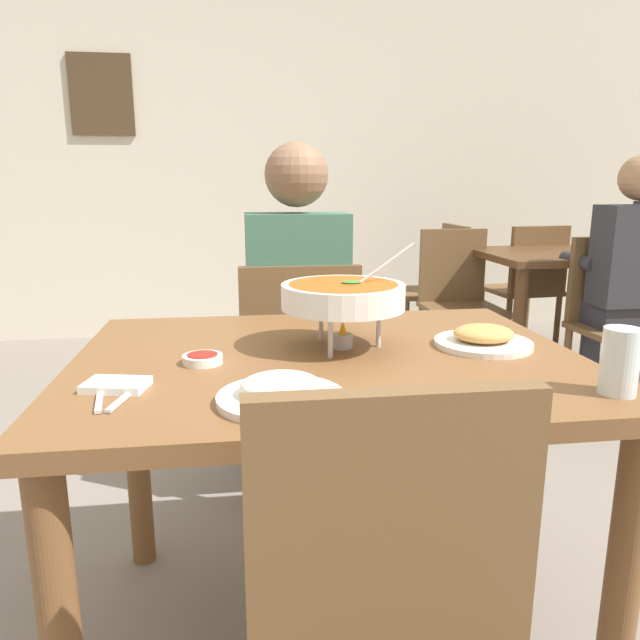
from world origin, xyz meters
TOP-DOWN VIEW (x-y plane):
  - ground_plane at (0.00, 0.00)m, footprint 16.00×16.00m
  - cafe_rear_partition at (0.00, 3.37)m, footprint 10.00×0.10m
  - picture_frame_hung at (-1.14, 3.31)m, footprint 0.44×0.03m
  - dining_table_main at (0.00, 0.00)m, footprint 1.18×0.91m
  - chair_diner_main at (-0.00, 0.74)m, footprint 0.44×0.44m
  - diner_main at (0.00, 0.78)m, footprint 0.40×0.45m
  - curry_bowl at (0.04, 0.05)m, footprint 0.33×0.30m
  - rice_plate at (-0.13, -0.30)m, footprint 0.24×0.24m
  - appetizer_plate at (0.39, 0.02)m, footprint 0.24×0.24m
  - sauce_dish at (-0.29, -0.03)m, footprint 0.09×0.09m
  - napkin_folded at (-0.45, -0.18)m, footprint 0.13×0.10m
  - fork_utensil at (-0.47, -0.23)m, footprint 0.04×0.17m
  - spoon_utensil at (-0.42, -0.23)m, footprint 0.05×0.17m
  - drink_glass at (0.51, -0.34)m, footprint 0.07×0.07m
  - dining_table_far at (1.74, 1.96)m, footprint 1.00×0.80m
  - chair_bg_middle at (1.74, 1.43)m, footprint 0.45×0.45m
  - chair_bg_right at (1.12, 2.08)m, footprint 0.44×0.44m
  - chair_bg_corner at (1.17, 2.56)m, footprint 0.45×0.45m
  - chair_bg_window at (1.78, 2.47)m, footprint 0.48×0.48m
  - patron_bg_middle at (1.75, 1.41)m, footprint 0.40×0.45m

SIDE VIEW (x-z plane):
  - ground_plane at x=0.00m, z-range 0.00..0.00m
  - chair_diner_main at x=0.00m, z-range 0.06..0.96m
  - chair_bg_middle at x=1.74m, z-range 0.06..0.96m
  - chair_bg_right at x=1.12m, z-range 0.06..0.96m
  - chair_bg_corner at x=1.17m, z-range 0.06..0.96m
  - chair_bg_window at x=1.78m, z-range 0.06..0.96m
  - dining_table_far at x=1.74m, z-range 0.25..1.02m
  - dining_table_main at x=0.00m, z-range 0.27..1.04m
  - diner_main at x=0.00m, z-range 0.09..1.40m
  - patron_bg_middle at x=1.75m, z-range 0.09..1.40m
  - fork_utensil at x=-0.47m, z-range 0.77..0.78m
  - spoon_utensil at x=-0.42m, z-range 0.77..0.78m
  - napkin_folded at x=-0.45m, z-range 0.77..0.79m
  - sauce_dish at x=-0.29m, z-range 0.77..0.80m
  - rice_plate at x=-0.13m, z-range 0.77..0.82m
  - appetizer_plate at x=0.39m, z-range 0.77..0.82m
  - drink_glass at x=0.51m, z-range 0.77..0.90m
  - curry_bowl at x=0.04m, z-range 0.77..1.03m
  - cafe_rear_partition at x=0.00m, z-range 0.00..3.00m
  - picture_frame_hung at x=-1.14m, z-range 1.51..2.07m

